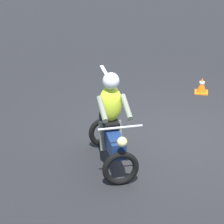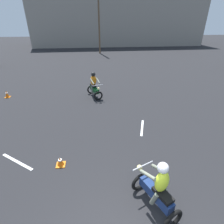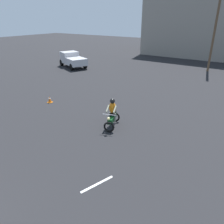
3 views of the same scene
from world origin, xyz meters
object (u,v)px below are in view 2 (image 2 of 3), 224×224
object	(u,v)px
motorcycle_rider_foreground	(158,189)
traffic_cone_near_right	(7,94)
motorcycle_rider_background	(94,86)
traffic_cone_mid_left	(60,162)
utility_pole_far	(99,20)

from	to	relation	value
motorcycle_rider_foreground	traffic_cone_near_right	bearing A→B (deg)	106.46
motorcycle_rider_background	traffic_cone_near_right	world-z (taller)	motorcycle_rider_background
motorcycle_rider_background	traffic_cone_near_right	xyz separation A→B (m)	(-5.82, 0.55, -0.50)
motorcycle_rider_background	traffic_cone_mid_left	bearing A→B (deg)	57.71
motorcycle_rider_background	utility_pole_far	xyz separation A→B (m)	(1.37, 17.30, 3.85)
traffic_cone_near_right	utility_pole_far	world-z (taller)	utility_pole_far
motorcycle_rider_foreground	traffic_cone_mid_left	distance (m)	3.46
traffic_cone_near_right	motorcycle_rider_foreground	bearing A→B (deg)	-50.29
traffic_cone_mid_left	utility_pole_far	xyz separation A→B (m)	(2.78, 23.52, 4.41)
traffic_cone_mid_left	utility_pole_far	size ratio (longest dim) A/B	0.04
motorcycle_rider_foreground	traffic_cone_near_right	distance (m)	11.33
motorcycle_rider_background	utility_pole_far	bearing A→B (deg)	-114.09
motorcycle_rider_foreground	utility_pole_far	xyz separation A→B (m)	(-0.04, 25.45, 3.85)
utility_pole_far	traffic_cone_near_right	bearing A→B (deg)	-113.26
motorcycle_rider_foreground	traffic_cone_near_right	world-z (taller)	motorcycle_rider_foreground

